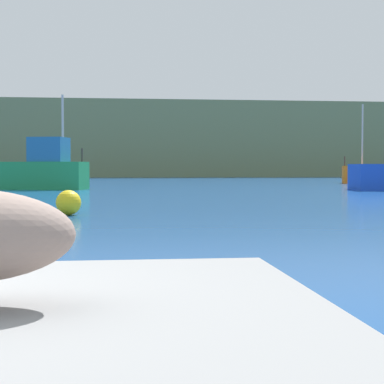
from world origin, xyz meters
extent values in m
cube|color=#6B7A51|center=(0.00, 76.65, 4.38)|extent=(140.00, 12.05, 8.77)
cylinder|color=#B2B2B2|center=(19.59, 42.55, 3.48)|extent=(0.12, 0.12, 4.43)
cylinder|color=#3F382D|center=(18.41, 42.90, 1.61)|extent=(0.10, 0.10, 0.70)
cube|color=#1E8C4C|center=(-2.53, 32.47, 0.73)|extent=(6.04, 3.28, 1.46)
cube|color=#1E6099|center=(-1.60, 32.20, 2.10)|extent=(2.19, 2.00, 1.28)
cylinder|color=#B2B2B2|center=(-0.86, 31.99, 3.21)|extent=(0.12, 0.12, 3.50)
cylinder|color=#3F382D|center=(0.14, 31.70, 1.81)|extent=(0.10, 0.10, 0.70)
sphere|color=yellow|center=(0.64, 13.36, 0.31)|extent=(0.62, 0.62, 0.62)
camera|label=1|loc=(1.74, -3.21, 1.20)|focal=61.80mm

